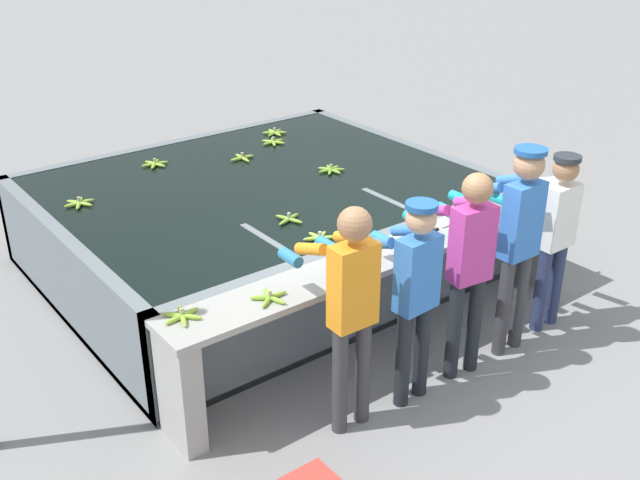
{
  "coord_description": "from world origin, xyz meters",
  "views": [
    {
      "loc": [
        -3.67,
        -3.61,
        3.51
      ],
      "look_at": [
        0.0,
        1.17,
        0.63
      ],
      "focal_mm": 42.0,
      "sensor_mm": 36.0,
      "label": 1
    }
  ],
  "objects_px": {
    "worker_2": "(468,257)",
    "worker_4": "(554,226)",
    "worker_0": "(350,299)",
    "banana_bunch_floating_2": "(320,238)",
    "banana_bunch_floating_5": "(275,133)",
    "banana_bunch_floating_7": "(242,158)",
    "banana_bunch_floating_4": "(273,142)",
    "worker_1": "(413,285)",
    "knife_0": "(541,196)",
    "knife_1": "(439,228)",
    "banana_bunch_ledge_0": "(270,298)",
    "banana_bunch_ledge_1": "(182,316)",
    "banana_bunch_floating_6": "(155,164)",
    "banana_bunch_floating_3": "(331,170)",
    "banana_bunch_floating_1": "(79,203)",
    "banana_bunch_floating_0": "(289,219)",
    "worker_3": "(517,230)"
  },
  "relations": [
    {
      "from": "worker_4",
      "to": "banana_bunch_floating_2",
      "type": "height_order",
      "value": "worker_4"
    },
    {
      "from": "banana_bunch_floating_5",
      "to": "banana_bunch_floating_7",
      "type": "relative_size",
      "value": 1.0
    },
    {
      "from": "banana_bunch_floating_0",
      "to": "banana_bunch_floating_7",
      "type": "xyz_separation_m",
      "value": [
        0.53,
        1.59,
        0.0
      ]
    },
    {
      "from": "banana_bunch_floating_0",
      "to": "banana_bunch_ledge_0",
      "type": "xyz_separation_m",
      "value": [
        -0.89,
        -1.02,
        0.0
      ]
    },
    {
      "from": "banana_bunch_floating_4",
      "to": "worker_1",
      "type": "bearing_deg",
      "value": -108.18
    },
    {
      "from": "banana_bunch_ledge_1",
      "to": "knife_1",
      "type": "distance_m",
      "value": 2.38
    },
    {
      "from": "worker_2",
      "to": "banana_bunch_floating_3",
      "type": "bearing_deg",
      "value": 77.5
    },
    {
      "from": "worker_4",
      "to": "knife_0",
      "type": "bearing_deg",
      "value": 45.05
    },
    {
      "from": "banana_bunch_floating_4",
      "to": "banana_bunch_ledge_0",
      "type": "distance_m",
      "value": 3.47
    },
    {
      "from": "worker_0",
      "to": "banana_bunch_ledge_0",
      "type": "relative_size",
      "value": 6.1
    },
    {
      "from": "worker_0",
      "to": "banana_bunch_ledge_1",
      "type": "distance_m",
      "value": 1.12
    },
    {
      "from": "banana_bunch_floating_1",
      "to": "banana_bunch_floating_7",
      "type": "bearing_deg",
      "value": 4.71
    },
    {
      "from": "worker_3",
      "to": "knife_0",
      "type": "height_order",
      "value": "worker_3"
    },
    {
      "from": "banana_bunch_floating_4",
      "to": "banana_bunch_floating_7",
      "type": "bearing_deg",
      "value": -156.3
    },
    {
      "from": "banana_bunch_floating_2",
      "to": "banana_bunch_floating_7",
      "type": "relative_size",
      "value": 1.0
    },
    {
      "from": "banana_bunch_floating_2",
      "to": "worker_4",
      "type": "bearing_deg",
      "value": -31.93
    },
    {
      "from": "worker_2",
      "to": "banana_bunch_floating_6",
      "type": "relative_size",
      "value": 5.95
    },
    {
      "from": "worker_0",
      "to": "worker_1",
      "type": "xyz_separation_m",
      "value": [
        0.55,
        -0.04,
        -0.06
      ]
    },
    {
      "from": "worker_0",
      "to": "knife_0",
      "type": "height_order",
      "value": "worker_0"
    },
    {
      "from": "banana_bunch_floating_2",
      "to": "banana_bunch_floating_5",
      "type": "relative_size",
      "value": 1.0
    },
    {
      "from": "banana_bunch_ledge_0",
      "to": "banana_bunch_floating_7",
      "type": "bearing_deg",
      "value": 61.5
    },
    {
      "from": "worker_0",
      "to": "worker_4",
      "type": "distance_m",
      "value": 2.2
    },
    {
      "from": "banana_bunch_floating_6",
      "to": "banana_bunch_floating_3",
      "type": "bearing_deg",
      "value": -42.96
    },
    {
      "from": "banana_bunch_floating_6",
      "to": "banana_bunch_ledge_1",
      "type": "xyz_separation_m",
      "value": [
        -1.2,
        -2.84,
        0.0
      ]
    },
    {
      "from": "banana_bunch_floating_0",
      "to": "worker_3",
      "type": "bearing_deg",
      "value": -54.94
    },
    {
      "from": "worker_4",
      "to": "worker_0",
      "type": "bearing_deg",
      "value": -179.94
    },
    {
      "from": "banana_bunch_floating_5",
      "to": "knife_0",
      "type": "distance_m",
      "value": 3.2
    },
    {
      "from": "worker_3",
      "to": "banana_bunch_floating_2",
      "type": "relative_size",
      "value": 6.23
    },
    {
      "from": "banana_bunch_floating_7",
      "to": "banana_bunch_ledge_0",
      "type": "relative_size",
      "value": 1.01
    },
    {
      "from": "banana_bunch_floating_5",
      "to": "banana_bunch_ledge_1",
      "type": "xyz_separation_m",
      "value": [
        -2.78,
        -2.97,
        0.0
      ]
    },
    {
      "from": "banana_bunch_ledge_1",
      "to": "banana_bunch_floating_1",
      "type": "bearing_deg",
      "value": 85.14
    },
    {
      "from": "worker_4",
      "to": "knife_1",
      "type": "height_order",
      "value": "worker_4"
    },
    {
      "from": "worker_1",
      "to": "banana_bunch_floating_1",
      "type": "distance_m",
      "value": 3.23
    },
    {
      "from": "banana_bunch_floating_3",
      "to": "banana_bunch_floating_7",
      "type": "bearing_deg",
      "value": 121.31
    },
    {
      "from": "worker_0",
      "to": "banana_bunch_floating_7",
      "type": "distance_m",
      "value": 3.27
    },
    {
      "from": "banana_bunch_floating_5",
      "to": "banana_bunch_ledge_1",
      "type": "bearing_deg",
      "value": -133.03
    },
    {
      "from": "worker_4",
      "to": "knife_0",
      "type": "distance_m",
      "value": 0.73
    },
    {
      "from": "banana_bunch_floating_4",
      "to": "banana_bunch_floating_7",
      "type": "xyz_separation_m",
      "value": [
        -0.56,
        -0.25,
        0.0
      ]
    },
    {
      "from": "knife_1",
      "to": "banana_bunch_ledge_0",
      "type": "bearing_deg",
      "value": -176.33
    },
    {
      "from": "knife_0",
      "to": "knife_1",
      "type": "height_order",
      "value": "same"
    },
    {
      "from": "worker_4",
      "to": "banana_bunch_floating_3",
      "type": "xyz_separation_m",
      "value": [
        -0.59,
        2.24,
        -0.02
      ]
    },
    {
      "from": "worker_0",
      "to": "banana_bunch_floating_5",
      "type": "distance_m",
      "value": 4.06
    },
    {
      "from": "worker_0",
      "to": "banana_bunch_floating_2",
      "type": "relative_size",
      "value": 6.01
    },
    {
      "from": "banana_bunch_floating_3",
      "to": "banana_bunch_ledge_1",
      "type": "distance_m",
      "value": 2.99
    },
    {
      "from": "knife_0",
      "to": "worker_0",
      "type": "bearing_deg",
      "value": -169.16
    },
    {
      "from": "banana_bunch_floating_0",
      "to": "banana_bunch_ledge_1",
      "type": "height_order",
      "value": "banana_bunch_ledge_1"
    },
    {
      "from": "worker_0",
      "to": "worker_1",
      "type": "height_order",
      "value": "worker_0"
    },
    {
      "from": "worker_4",
      "to": "banana_bunch_floating_5",
      "type": "distance_m",
      "value": 3.62
    },
    {
      "from": "banana_bunch_floating_2",
      "to": "banana_bunch_ledge_0",
      "type": "bearing_deg",
      "value": -147.2
    },
    {
      "from": "worker_2",
      "to": "worker_4",
      "type": "xyz_separation_m",
      "value": [
        1.1,
        0.04,
        -0.07
      ]
    }
  ]
}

